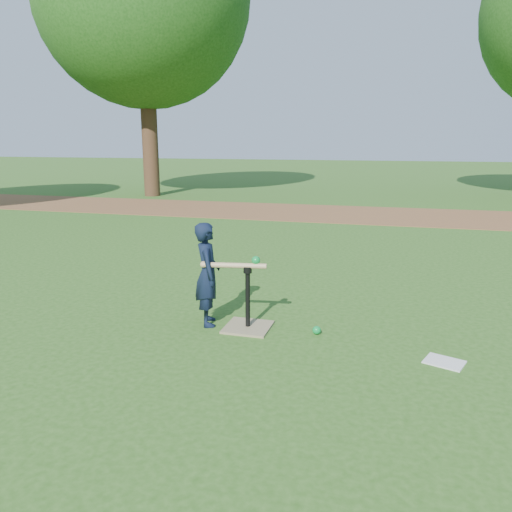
# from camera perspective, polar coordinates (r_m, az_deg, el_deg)

# --- Properties ---
(ground) EXTENTS (80.00, 80.00, 0.00)m
(ground) POSITION_cam_1_polar(r_m,az_deg,el_deg) (5.28, -2.12, -6.55)
(ground) COLOR #285116
(ground) RESTS_ON ground
(dirt_strip) EXTENTS (24.00, 3.00, 0.01)m
(dirt_strip) POSITION_cam_1_polar(r_m,az_deg,el_deg) (12.46, 8.22, 4.86)
(dirt_strip) COLOR brown
(dirt_strip) RESTS_ON ground
(child) EXTENTS (0.37, 0.44, 1.02)m
(child) POSITION_cam_1_polar(r_m,az_deg,el_deg) (4.86, -5.56, -2.08)
(child) COLOR black
(child) RESTS_ON ground
(wiffle_ball_ground) EXTENTS (0.08, 0.08, 0.08)m
(wiffle_ball_ground) POSITION_cam_1_polar(r_m,az_deg,el_deg) (4.75, 6.95, -8.42)
(wiffle_ball_ground) COLOR #0C8A36
(wiffle_ball_ground) RESTS_ON ground
(clipboard) EXTENTS (0.36, 0.32, 0.01)m
(clipboard) POSITION_cam_1_polar(r_m,az_deg,el_deg) (4.44, 20.72, -11.26)
(clipboard) COLOR silver
(clipboard) RESTS_ON ground
(batting_tee) EXTENTS (0.43, 0.43, 0.61)m
(batting_tee) POSITION_cam_1_polar(r_m,az_deg,el_deg) (4.84, -0.94, -7.03)
(batting_tee) COLOR #8E7F5A
(batting_tee) RESTS_ON ground
(swing_action) EXTENTS (0.63, 0.15, 0.13)m
(swing_action) POSITION_cam_1_polar(r_m,az_deg,el_deg) (4.70, -2.32, -0.95)
(swing_action) COLOR tan
(swing_action) RESTS_ON ground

